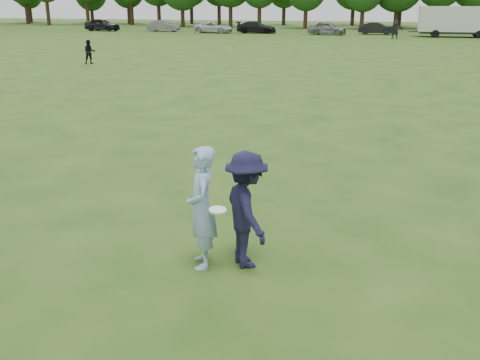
{
  "coord_description": "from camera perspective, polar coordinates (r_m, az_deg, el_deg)",
  "views": [
    {
      "loc": [
        1.69,
        -7.77,
        4.04
      ],
      "look_at": [
        -0.53,
        1.01,
        1.1
      ],
      "focal_mm": 42.0,
      "sensor_mm": 36.0,
      "label": 1
    }
  ],
  "objects": [
    {
      "name": "player_far_d",
      "position": [
        62.12,
        15.5,
        14.55
      ],
      "size": [
        1.86,
        0.76,
        1.96
      ],
      "primitive_type": "imported",
      "rotation": [
        0.0,
        0.0,
        -0.1
      ],
      "color": "#292929",
      "rests_on": "ground"
    },
    {
      "name": "car_e",
      "position": [
        67.43,
        8.86,
        15.0
      ],
      "size": [
        4.51,
        2.12,
        1.49
      ],
      "primitive_type": "imported",
      "rotation": [
        0.0,
        0.0,
        1.49
      ],
      "color": "slate",
      "rests_on": "ground"
    },
    {
      "name": "ground",
      "position": [
        8.92,
        1.71,
        -8.96
      ],
      "size": [
        200.0,
        200.0,
        0.0
      ],
      "primitive_type": "plane",
      "color": "#224A15",
      "rests_on": "ground"
    },
    {
      "name": "defender",
      "position": [
        8.67,
        0.67,
        -3.05
      ],
      "size": [
        1.24,
        1.38,
        1.85
      ],
      "primitive_type": "imported",
      "rotation": [
        0.0,
        0.0,
        2.16
      ],
      "color": "#171733",
      "rests_on": "ground"
    },
    {
      "name": "player_far_a",
      "position": [
        38.05,
        -15.04,
        12.45
      ],
      "size": [
        0.93,
        0.89,
        1.51
      ],
      "primitive_type": "imported",
      "rotation": [
        0.0,
        0.0,
        0.63
      ],
      "color": "black",
      "rests_on": "ground"
    },
    {
      "name": "car_b",
      "position": [
        74.07,
        -7.81,
        15.24
      ],
      "size": [
        4.17,
        1.57,
        1.36
      ],
      "primitive_type": "imported",
      "rotation": [
        0.0,
        0.0,
        1.54
      ],
      "color": "slate",
      "rests_on": "ground"
    },
    {
      "name": "cargo_trailer",
      "position": [
        66.74,
        21.22,
        14.89
      ],
      "size": [
        9.0,
        2.75,
        3.2
      ],
      "color": "silver",
      "rests_on": "ground"
    },
    {
      "name": "thrower",
      "position": [
        8.66,
        -3.92,
        -2.83
      ],
      "size": [
        0.69,
        0.83,
        1.94
      ],
      "primitive_type": "imported",
      "rotation": [
        0.0,
        0.0,
        -1.2
      ],
      "color": "#94B5E5",
      "rests_on": "ground"
    },
    {
      "name": "car_c",
      "position": [
        70.45,
        -2.66,
        15.22
      ],
      "size": [
        4.88,
        2.63,
        1.3
      ],
      "primitive_type": "imported",
      "rotation": [
        0.0,
        0.0,
        1.47
      ],
      "color": "silver",
      "rests_on": "ground"
    },
    {
      "name": "car_f",
      "position": [
        69.22,
        13.72,
        14.73
      ],
      "size": [
        4.26,
        1.81,
        1.37
      ],
      "primitive_type": "imported",
      "rotation": [
        0.0,
        0.0,
        1.48
      ],
      "color": "black",
      "rests_on": "ground"
    },
    {
      "name": "car_d",
      "position": [
        69.85,
        1.67,
        15.25
      ],
      "size": [
        4.84,
        2.12,
        1.39
      ],
      "primitive_type": "imported",
      "rotation": [
        0.0,
        0.0,
        1.61
      ],
      "color": "black",
      "rests_on": "ground"
    },
    {
      "name": "disc_in_play",
      "position": [
        8.37,
        -2.28,
        -3.06
      ],
      "size": [
        0.31,
        0.31,
        0.06
      ],
      "color": "white",
      "rests_on": "ground"
    },
    {
      "name": "car_a",
      "position": [
        76.85,
        -13.82,
        15.07
      ],
      "size": [
        4.8,
        2.45,
        1.56
      ],
      "primitive_type": "imported",
      "rotation": [
        0.0,
        0.0,
        1.43
      ],
      "color": "black",
      "rests_on": "ground"
    }
  ]
}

